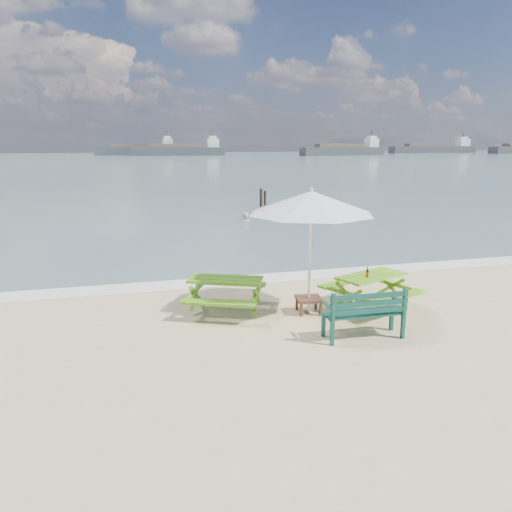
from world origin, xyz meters
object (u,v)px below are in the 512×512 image
object	(u,v)px
picnic_table_right	(371,292)
side_table	(309,305)
beer_bottle	(367,273)
swimmer	(245,230)
picnic_table_left	(226,296)
park_bench	(363,323)
patio_umbrella	(311,203)

from	to	relation	value
picnic_table_right	side_table	bearing A→B (deg)	177.90
picnic_table_right	beer_bottle	size ratio (longest dim) A/B	9.34
side_table	beer_bottle	size ratio (longest dim) A/B	2.51
picnic_table_right	swimmer	distance (m)	12.59
side_table	beer_bottle	bearing A→B (deg)	-8.73
beer_bottle	swimmer	distance (m)	12.77
picnic_table_left	swimmer	xyz separation A→B (m)	(3.42, 11.96, -0.79)
picnic_table_right	beer_bottle	world-z (taller)	beer_bottle
side_table	swimmer	xyz separation A→B (m)	(1.77, 12.50, -0.62)
park_bench	picnic_table_left	bearing A→B (deg)	135.77
patio_umbrella	swimmer	distance (m)	12.93
picnic_table_left	side_table	bearing A→B (deg)	-18.16
park_bench	side_table	world-z (taller)	park_bench
picnic_table_left	picnic_table_right	size ratio (longest dim) A/B	0.99
picnic_table_right	swimmer	size ratio (longest dim) A/B	1.29
picnic_table_left	swimmer	distance (m)	12.47
park_bench	beer_bottle	world-z (taller)	beer_bottle
picnic_table_left	side_table	size ratio (longest dim) A/B	3.69
beer_bottle	park_bench	bearing A→B (deg)	-119.59
side_table	beer_bottle	distance (m)	1.39
swimmer	beer_bottle	bearing A→B (deg)	-92.50
side_table	swimmer	distance (m)	12.64
park_bench	swimmer	size ratio (longest dim) A/B	0.89
picnic_table_right	side_table	xyz separation A→B (m)	(-1.39, 0.05, -0.18)
park_bench	side_table	size ratio (longest dim) A/B	2.57
side_table	picnic_table_left	bearing A→B (deg)	161.84
picnic_table_left	park_bench	bearing A→B (deg)	-44.23
park_bench	patio_umbrella	bearing A→B (deg)	107.03
picnic_table_left	beer_bottle	world-z (taller)	beer_bottle
picnic_table_left	patio_umbrella	bearing A→B (deg)	-18.16
side_table	swimmer	world-z (taller)	swimmer
picnic_table_right	park_bench	bearing A→B (deg)	-122.37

